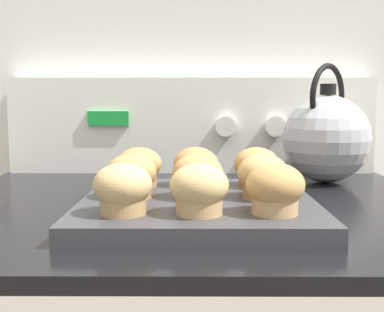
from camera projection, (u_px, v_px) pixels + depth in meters
The scene contains 13 objects.
wall_back at pixel (192, 39), 1.03m from camera, with size 8.00×0.05×2.40m.
control_panel at pixel (192, 125), 1.00m from camera, with size 0.75×0.07×0.19m.
muffin_pan at pixel (198, 206), 0.64m from camera, with size 0.30×0.30×0.02m.
muffin_r0_c0 at pixel (123, 189), 0.54m from camera, with size 0.07×0.07×0.06m.
muffin_r0_c1 at pixel (199, 189), 0.54m from camera, with size 0.07×0.07×0.06m.
muffin_r0_c2 at pixel (275, 189), 0.54m from camera, with size 0.07×0.07×0.06m.
muffin_r1_c0 at pixel (131, 176), 0.63m from camera, with size 0.07×0.07×0.06m.
muffin_r1_c1 at pixel (198, 176), 0.63m from camera, with size 0.07×0.07×0.06m.
muffin_r1_c2 at pixel (263, 177), 0.63m from camera, with size 0.07×0.07×0.06m.
muffin_r2_c0 at pixel (139, 167), 0.72m from camera, with size 0.07×0.07×0.06m.
muffin_r2_c1 at pixel (196, 167), 0.72m from camera, with size 0.07×0.07×0.06m.
muffin_r2_c2 at pixel (256, 167), 0.72m from camera, with size 0.07×0.07×0.06m.
tea_kettle at pixel (327, 137), 0.87m from camera, with size 0.17×0.18×0.22m.
Camera 1 is at (0.01, -0.38, 1.07)m, focal length 45.00 mm.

